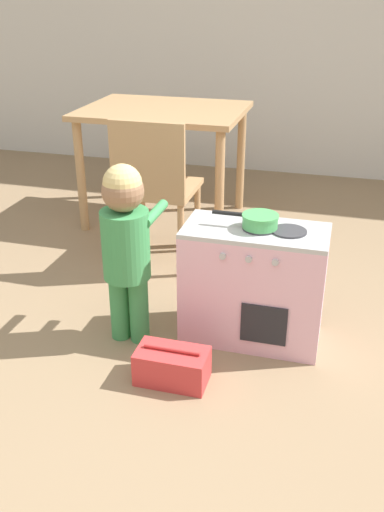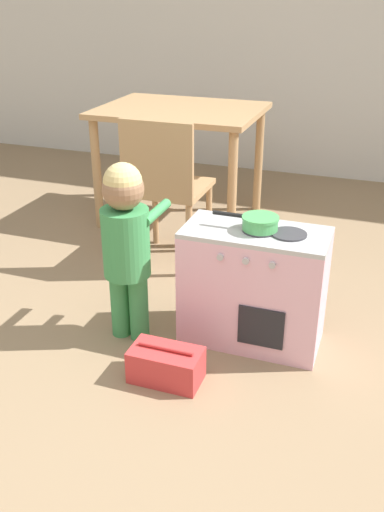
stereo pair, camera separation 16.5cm
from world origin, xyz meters
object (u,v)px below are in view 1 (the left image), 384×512
toy_pot (259,220)px  dining_table (164,125)px  child_figure (126,236)px  dining_chair_near (156,187)px  play_kitchen (253,284)px  toy_basket (172,366)px

toy_pot → dining_table: (-0.84, 1.29, 0.06)m
dining_table → child_figure: bearing=-78.4°
toy_pot → dining_chair_near: size_ratio=0.33×
dining_table → toy_pot: bearing=-56.9°
play_kitchen → dining_chair_near: (-0.65, 0.60, 0.20)m
play_kitchen → dining_chair_near: 0.90m
play_kitchen → toy_pot: bearing=2.5°
toy_basket → toy_pot: bearing=57.2°
play_kitchen → toy_basket: (-0.25, -0.41, -0.20)m
toy_pot → dining_table: 1.54m
toy_pot → toy_basket: size_ratio=0.97×
child_figure → dining_chair_near: size_ratio=0.97×
play_kitchen → child_figure: size_ratio=0.75×
child_figure → dining_chair_near: (-0.12, 0.75, -0.04)m
toy_pot → child_figure: (-0.54, -0.16, -0.07)m
toy_pot → toy_basket: 0.70m
toy_basket → dining_table: dining_table is taller
child_figure → dining_table: child_figure is taller
toy_basket → dining_table: bearing=108.7°
toy_pot → toy_basket: toy_pot is taller
play_kitchen → toy_basket: 0.52m
toy_pot → child_figure: size_ratio=0.34×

